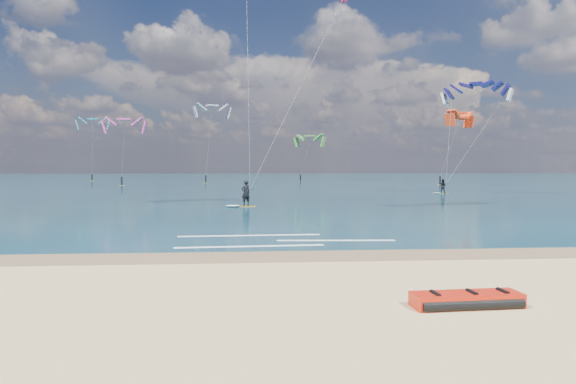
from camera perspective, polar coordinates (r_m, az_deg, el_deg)
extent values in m
plane|color=tan|center=(54.64, -2.84, -0.38)|extent=(320.00, 320.00, 0.00)
cube|color=brown|center=(17.87, 0.58, -7.12)|extent=(320.00, 2.40, 0.01)
cube|color=#0B313F|center=(118.58, -3.72, 1.38)|extent=(320.00, 200.00, 0.04)
cube|color=gold|center=(39.26, -4.71, -1.56)|extent=(1.52, 0.64, 0.07)
imported|color=black|center=(39.20, -4.72, -0.10)|extent=(0.85, 0.75, 1.95)
cylinder|color=black|center=(38.86, -4.24, 0.29)|extent=(0.60, 0.12, 0.04)
cube|color=#A9B41B|center=(60.40, 16.79, -0.13)|extent=(1.25, 0.39, 0.06)
imported|color=black|center=(60.37, 16.80, 0.64)|extent=(0.98, 0.95, 1.59)
cylinder|color=black|center=(60.20, 17.15, 0.89)|extent=(0.51, 0.04, 0.04)
cube|color=white|center=(21.36, 5.36, -5.37)|extent=(4.89, 0.59, 0.01)
cube|color=white|center=(19.77, -4.26, -6.03)|extent=(5.74, 0.55, 0.01)
cube|color=white|center=(22.83, -4.29, -4.83)|extent=(6.29, 0.47, 0.01)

